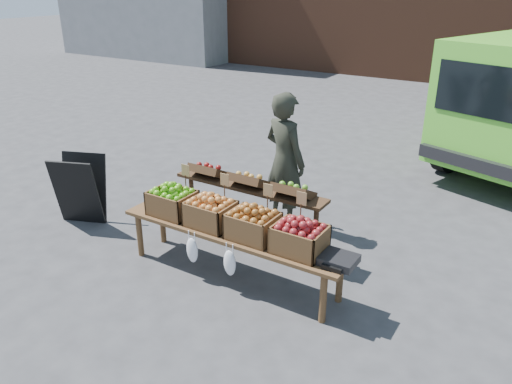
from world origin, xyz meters
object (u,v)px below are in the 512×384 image
Objects in this scene: vendor at (285,161)px; back_table at (249,207)px; crate_green_apples at (300,239)px; crate_golden_apples at (172,203)px; crate_red_apples at (253,226)px; display_bench at (232,254)px; chalkboard_sign at (80,189)px; crate_russet_pears at (211,214)px; weighing_scale at (339,260)px.

vendor reaches higher than back_table.
crate_golden_apples is at bearing 180.00° from crate_green_apples.
crate_green_apples is (0.55, 0.00, 0.00)m from crate_red_apples.
crate_golden_apples is at bearing 180.00° from display_bench.
vendor is 1.91× the size of chalkboard_sign.
chalkboard_sign is at bearing 178.47° from crate_russet_pears.
weighing_scale is at bearing 0.00° from display_bench.
crate_golden_apples is 1.65m from crate_green_apples.
back_table is at bearing 50.73° from crate_golden_apples.
crate_green_apples is at bearing -34.15° from back_table.
crate_red_apples is 0.55m from crate_green_apples.
vendor reaches higher than weighing_scale.
display_bench is 5.40× the size of crate_green_apples.
weighing_scale is (1.25, 0.00, 0.33)m from display_bench.
vendor is at bearing 85.55° from crate_russet_pears.
crate_green_apples is (0.82, 0.00, 0.42)m from display_bench.
display_bench is at bearing 180.00° from crate_red_apples.
crate_russet_pears and crate_red_apples have the same top height.
chalkboard_sign is at bearing 177.98° from crate_golden_apples.
back_table is 4.20× the size of crate_red_apples.
weighing_scale is at bearing 0.00° from crate_green_apples.
chalkboard_sign is at bearing 48.51° from vendor.
vendor reaches higher than crate_golden_apples.
crate_golden_apples and crate_green_apples have the same top height.
chalkboard_sign is at bearing 179.09° from weighing_scale.
crate_red_apples reaches higher than weighing_scale.
vendor reaches higher than display_bench.
display_bench is at bearing -71.83° from back_table.
weighing_scale is at bearing -22.39° from chalkboard_sign.
crate_red_apples is at bearing 0.00° from crate_golden_apples.
crate_red_apples is (2.80, -0.06, 0.24)m from chalkboard_sign.
chalkboard_sign is 0.45× the size of back_table.
crate_golden_apples reaches higher than display_bench.
crate_golden_apples is 1.00× the size of crate_red_apples.
back_table is 1.30m from crate_green_apples.
chalkboard_sign is 1.90× the size of crate_golden_apples.
vendor reaches higher than crate_russet_pears.
chalkboard_sign is 2.79× the size of weighing_scale.
crate_golden_apples is at bearing 180.00° from crate_russet_pears.
crate_golden_apples reaches higher than weighing_scale.
crate_red_apples is at bearing 180.00° from weighing_scale.
crate_green_apples is (1.06, -0.72, 0.19)m from back_table.
chalkboard_sign reaches higher than display_bench.
chalkboard_sign is at bearing -163.88° from back_table.
crate_red_apples is at bearing 0.00° from crate_russet_pears.
chalkboard_sign is at bearing 178.97° from crate_green_apples.
display_bench is 5.40× the size of crate_red_apples.
crate_green_apples is (1.65, 0.00, 0.00)m from crate_golden_apples.
back_table reaches higher than crate_golden_apples.
display_bench is 5.40× the size of crate_golden_apples.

